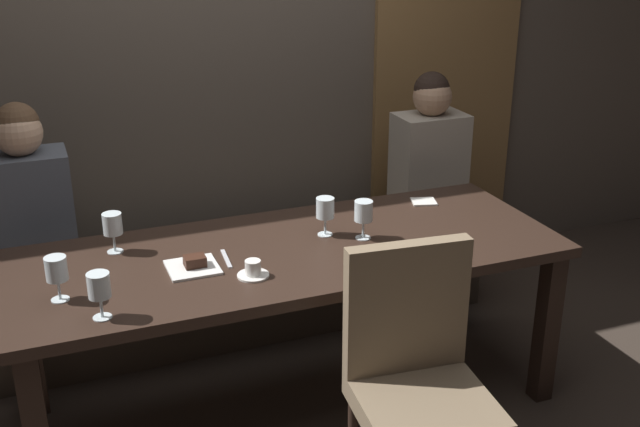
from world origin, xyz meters
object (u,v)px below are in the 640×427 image
object	(u,v)px
espresso_cup	(253,270)
dessert_plate	(193,265)
dining_table	(291,268)
banquette_bench	(246,288)
chair_near_side	(417,370)
wine_glass_center_back	(56,270)
diner_bearded	(429,152)
fork_on_table	(226,259)
wine_glass_end_right	(325,210)
wine_glass_far_right	(99,287)
diner_redhead	(28,201)
wine_glass_far_left	(113,226)
wine_glass_center_front	(364,213)

from	to	relation	value
espresso_cup	dessert_plate	world-z (taller)	espresso_cup
dining_table	banquette_bench	distance (m)	0.82
chair_near_side	wine_glass_center_back	xyz separation A→B (m)	(-1.09, 0.60, 0.30)
diner_bearded	fork_on_table	world-z (taller)	diner_bearded
diner_bearded	espresso_cup	distance (m)	1.54
banquette_bench	dessert_plate	distance (m)	1.00
wine_glass_center_back	chair_near_side	bearing A→B (deg)	-28.80
espresso_cup	dessert_plate	xyz separation A→B (m)	(-0.19, 0.15, -0.01)
chair_near_side	wine_glass_end_right	xyz separation A→B (m)	(-0.02, 0.80, 0.29)
dining_table	chair_near_side	distance (m)	0.75
wine_glass_far_right	espresso_cup	world-z (taller)	wine_glass_far_right
chair_near_side	diner_redhead	bearing A→B (deg)	129.59
wine_glass_center_back	dining_table	bearing A→B (deg)	7.74
diner_bearded	wine_glass_far_left	bearing A→B (deg)	-163.45
banquette_bench	wine_glass_far_left	distance (m)	1.03
banquette_bench	fork_on_table	size ratio (longest dim) A/B	14.71
diner_redhead	fork_on_table	world-z (taller)	diner_redhead
dining_table	wine_glass_center_front	world-z (taller)	wine_glass_center_front
wine_glass_far_left	wine_glass_far_right	bearing A→B (deg)	-102.04
diner_bearded	wine_glass_end_right	bearing A→B (deg)	-142.63
wine_glass_center_back	espresso_cup	distance (m)	0.69
banquette_bench	wine_glass_center_back	world-z (taller)	wine_glass_center_back
wine_glass_end_right	dessert_plate	bearing A→B (deg)	-168.53
chair_near_side	diner_redhead	size ratio (longest dim) A/B	1.20
wine_glass_far_right	wine_glass_center_front	xyz separation A→B (m)	(1.09, 0.29, -0.00)
wine_glass_far_left	dining_table	bearing A→B (deg)	-18.55
wine_glass_center_back	espresso_cup	xyz separation A→B (m)	(0.68, -0.07, -0.09)
wine_glass_center_back	wine_glass_far_left	bearing A→B (deg)	55.76
banquette_bench	wine_glass_far_right	size ratio (longest dim) A/B	15.24
diner_bearded	wine_glass_far_right	distance (m)	2.07
diner_redhead	diner_bearded	bearing A→B (deg)	1.38
wine_glass_far_right	wine_glass_end_right	world-z (taller)	same
banquette_bench	wine_glass_center_front	xyz separation A→B (m)	(0.31, -0.71, 0.62)
dining_table	wine_glass_far_left	bearing A→B (deg)	161.45
diner_bearded	wine_glass_center_front	xyz separation A→B (m)	(-0.71, -0.74, 0.03)
banquette_bench	chair_near_side	size ratio (longest dim) A/B	2.55
dining_table	wine_glass_end_right	world-z (taller)	wine_glass_end_right
diner_redhead	diner_bearded	distance (m)	1.99
diner_redhead	espresso_cup	world-z (taller)	diner_redhead
wine_glass_end_right	espresso_cup	xyz separation A→B (m)	(-0.39, -0.27, -0.09)
diner_redhead	fork_on_table	bearing A→B (deg)	-44.71
diner_bearded	wine_glass_center_front	size ratio (longest dim) A/B	4.84
diner_bearded	dessert_plate	xyz separation A→B (m)	(-1.43, -0.76, -0.07)
fork_on_table	wine_glass_end_right	bearing A→B (deg)	15.25
wine_glass_far_left	wine_glass_end_right	xyz separation A→B (m)	(0.84, -0.14, 0.00)
diner_bearded	wine_glass_end_right	world-z (taller)	diner_bearded
wine_glass_far_right	espresso_cup	bearing A→B (deg)	11.78
chair_near_side	fork_on_table	distance (m)	0.87
espresso_cup	fork_on_table	bearing A→B (deg)	106.94
fork_on_table	wine_glass_far_left	bearing A→B (deg)	154.13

